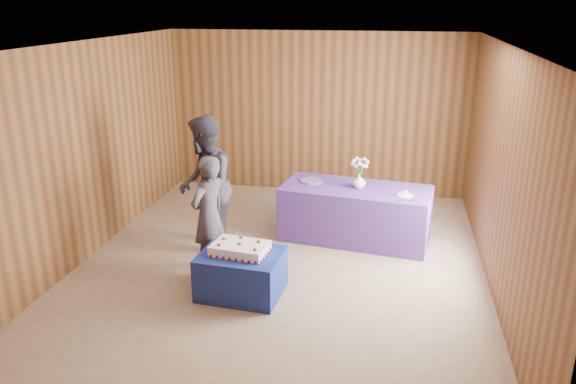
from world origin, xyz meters
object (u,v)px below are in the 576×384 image
(vase, at_px, (359,181))
(guest_left, at_px, (209,216))
(cake_table, at_px, (241,274))
(sheet_cake, at_px, (240,248))
(serving_table, at_px, (355,213))
(guest_right, at_px, (206,186))

(vase, bearing_deg, guest_left, -141.35)
(cake_table, relative_size, sheet_cake, 1.33)
(cake_table, height_order, serving_table, serving_table)
(serving_table, relative_size, vase, 10.56)
(vase, xyz_separation_m, guest_left, (-1.68, -1.34, -0.11))
(cake_table, distance_m, vase, 2.23)
(sheet_cake, distance_m, vase, 2.16)
(sheet_cake, height_order, vase, vase)
(serving_table, distance_m, guest_right, 2.10)
(sheet_cake, xyz_separation_m, guest_right, (-0.73, 1.03, 0.35))
(serving_table, height_order, vase, vase)
(cake_table, height_order, guest_left, guest_left)
(guest_right, bearing_deg, sheet_cake, 18.38)
(vase, height_order, guest_right, guest_right)
(vase, xyz_separation_m, guest_right, (-1.91, -0.76, 0.06))
(guest_left, height_order, guest_right, guest_right)
(vase, distance_m, guest_left, 2.16)
(cake_table, bearing_deg, guest_left, 142.55)
(guest_left, bearing_deg, cake_table, 71.15)
(cake_table, height_order, guest_right, guest_right)
(serving_table, relative_size, guest_left, 1.36)
(sheet_cake, bearing_deg, serving_table, 64.80)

